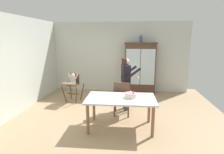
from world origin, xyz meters
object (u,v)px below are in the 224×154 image
ceramic_vase (141,39)px  adult_person (126,78)px  china_cabinet (140,68)px  dining_chair_far_side (122,96)px  dining_table (121,102)px  birthday_cake (130,95)px  high_chair_with_toddler (73,82)px

ceramic_vase → adult_person: 2.13m
china_cabinet → ceramic_vase: (-0.00, 0.00, 1.08)m
ceramic_vase → dining_chair_far_side: (-0.54, -2.28, -1.49)m
dining_table → birthday_cake: bearing=10.5°
dining_table → dining_chair_far_side: size_ratio=1.67×
dining_table → dining_chair_far_side: 0.68m
ceramic_vase → china_cabinet: bearing=-58.5°
china_cabinet → high_chair_with_toddler: 2.57m
ceramic_vase → adult_person: ceramic_vase is taller
ceramic_vase → birthday_cake: 3.19m
china_cabinet → dining_table: (-0.52, -2.95, -0.32)m
ceramic_vase → dining_table: size_ratio=0.17×
china_cabinet → dining_table: bearing=-100.1°
ceramic_vase → birthday_cake: bearing=-95.9°
high_chair_with_toddler → dining_table: (1.70, -1.70, -0.01)m
high_chair_with_toddler → adult_person: adult_person is taller
high_chair_with_toddler → dining_table: high_chair_with_toddler is taller
high_chair_with_toddler → dining_chair_far_side: dining_chair_far_side is taller
ceramic_vase → dining_chair_far_side: ceramic_vase is taller
china_cabinet → high_chair_with_toddler: china_cabinet is taller
china_cabinet → ceramic_vase: size_ratio=7.14×
birthday_cake → ceramic_vase: bearing=84.1°
dining_table → high_chair_with_toddler: bearing=135.1°
dining_table → adult_person: bearing=86.6°
high_chair_with_toddler → adult_person: (1.77, -0.53, 0.31)m
high_chair_with_toddler → dining_chair_far_side: size_ratio=0.99×
dining_table → birthday_cake: birthday_cake is taller
dining_chair_far_side → dining_table: bearing=90.4°
ceramic_vase → high_chair_with_toddler: (-2.22, -1.26, -1.39)m
china_cabinet → dining_chair_far_side: 2.38m
china_cabinet → adult_person: size_ratio=1.26×
birthday_cake → dining_chair_far_side: dining_chair_far_side is taller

